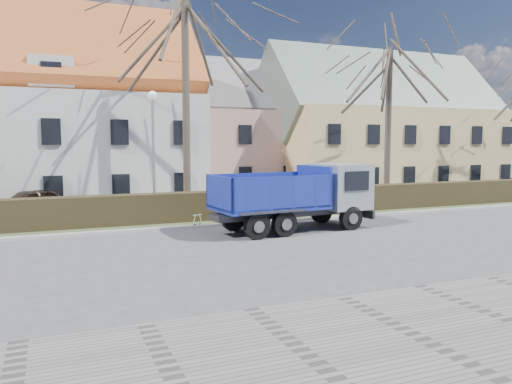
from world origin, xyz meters
name	(u,v)px	position (x,y,z in m)	size (l,w,h in m)	color
ground	(304,243)	(0.00, 0.00, 0.00)	(120.00, 120.00, 0.00)	#4D4D50
sidewalk_near	(504,321)	(0.00, -8.50, 0.04)	(80.00, 5.00, 0.08)	gray
curb_far	(254,222)	(0.00, 4.60, 0.06)	(80.00, 0.30, 0.12)	#ABA8A2
grass_strip	(242,218)	(0.00, 6.20, 0.05)	(80.00, 3.00, 0.10)	#3D4929
hedge	(243,206)	(0.00, 6.00, 0.65)	(60.00, 0.90, 1.30)	black
building_pink	(226,137)	(4.00, 20.00, 4.00)	(10.80, 8.80, 8.00)	#CD9C91
building_yellow	(383,134)	(16.00, 17.00, 4.25)	(18.80, 10.80, 8.50)	#D8BA76
tree_1	(186,86)	(-2.00, 8.50, 6.33)	(9.20, 9.20, 12.65)	#44392F
tree_2	(389,109)	(10.00, 8.50, 5.50)	(8.00, 8.00, 11.00)	#44392F
dump_truck	(288,197)	(0.60, 2.49, 1.38)	(6.91, 2.57, 2.76)	navy
streetlight	(154,156)	(-3.92, 7.00, 2.96)	(0.46, 0.46, 5.93)	#9C9C9C
cart_frame	(194,221)	(-2.75, 4.58, 0.31)	(0.68, 0.39, 0.62)	silver
parked_car_a	(44,202)	(-8.58, 10.59, 0.69)	(1.64, 4.08, 1.39)	black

